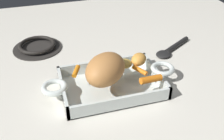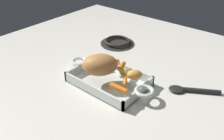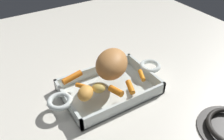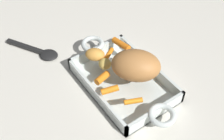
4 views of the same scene
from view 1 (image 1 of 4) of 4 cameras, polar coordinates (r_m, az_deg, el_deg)
name	(u,v)px [view 1 (image 1 of 4)]	position (r m, az deg, el deg)	size (l,w,h in m)	color
ground_plane	(111,88)	(0.86, -0.16, -3.89)	(1.67, 1.67, 0.00)	silver
roasting_dish	(111,83)	(0.85, -0.16, -2.93)	(0.44, 0.22, 0.05)	silver
pork_roast	(105,69)	(0.78, -1.42, 0.16)	(0.15, 0.11, 0.09)	#B6773E
baby_carrot_center_right	(95,62)	(0.88, -3.65, 1.69)	(0.02, 0.02, 0.05)	orange
baby_carrot_northeast	(140,70)	(0.85, 6.02, -0.05)	(0.01, 0.01, 0.05)	orange
baby_carrot_southeast	(110,61)	(0.88, -0.40, 2.04)	(0.02, 0.02, 0.05)	orange
baby_carrot_southwest	(151,79)	(0.81, 8.39, -1.97)	(0.02, 0.02, 0.07)	orange
baby_carrot_long	(76,71)	(0.85, -7.76, -0.26)	(0.01, 0.01, 0.05)	orange
potato_golden_large	(125,64)	(0.86, 2.87, 1.40)	(0.04, 0.04, 0.03)	gold
potato_corner	(139,59)	(0.88, 5.79, 2.30)	(0.06, 0.05, 0.04)	gold
stove_burner_rear	(37,46)	(1.11, -15.81, 4.94)	(0.19, 0.19, 0.02)	#282623
serving_spoon	(171,49)	(1.08, 12.55, 4.40)	(0.20, 0.14, 0.02)	black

